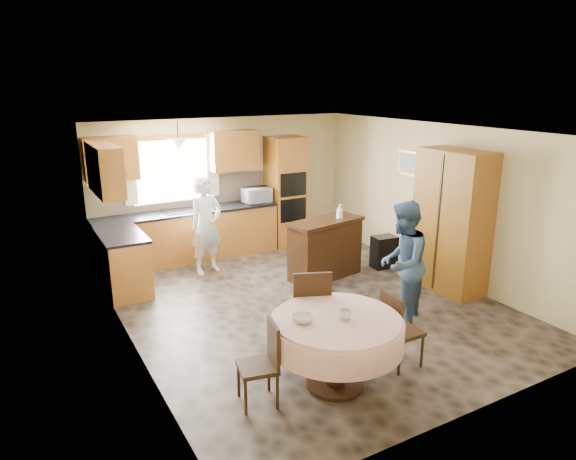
% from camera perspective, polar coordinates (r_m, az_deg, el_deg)
% --- Properties ---
extents(floor, '(5.00, 6.00, 0.01)m').
position_cam_1_polar(floor, '(7.61, 2.05, -8.12)').
color(floor, brown).
rests_on(floor, ground).
extents(ceiling, '(5.00, 6.00, 0.01)m').
position_cam_1_polar(ceiling, '(6.96, 2.26, 10.97)').
color(ceiling, white).
rests_on(ceiling, wall_back).
extents(wall_back, '(5.00, 0.02, 2.50)m').
position_cam_1_polar(wall_back, '(9.80, -7.09, 5.01)').
color(wall_back, '#D4C288').
rests_on(wall_back, floor).
extents(wall_front, '(5.00, 0.02, 2.50)m').
position_cam_1_polar(wall_front, '(5.02, 20.47, -6.93)').
color(wall_front, '#D4C288').
rests_on(wall_front, floor).
extents(wall_left, '(0.02, 6.00, 2.50)m').
position_cam_1_polar(wall_left, '(6.30, -17.65, -1.99)').
color(wall_left, '#D4C288').
rests_on(wall_left, floor).
extents(wall_right, '(0.02, 6.00, 2.50)m').
position_cam_1_polar(wall_right, '(8.72, 16.32, 3.08)').
color(wall_right, '#D4C288').
rests_on(wall_right, floor).
extents(window, '(1.40, 0.03, 1.10)m').
position_cam_1_polar(window, '(9.39, -12.79, 6.42)').
color(window, white).
rests_on(window, wall_back).
extents(curtain_left, '(0.22, 0.02, 1.15)m').
position_cam_1_polar(curtain_left, '(9.15, -17.23, 6.16)').
color(curtain_left, white).
rests_on(curtain_left, wall_back).
extents(curtain_right, '(0.22, 0.02, 1.15)m').
position_cam_1_polar(curtain_right, '(9.57, -8.40, 7.13)').
color(curtain_right, white).
rests_on(curtain_right, wall_back).
extents(base_cab_back, '(3.30, 0.60, 0.88)m').
position_cam_1_polar(base_cab_back, '(9.44, -10.98, -0.68)').
color(base_cab_back, '#C77435').
rests_on(base_cab_back, floor).
extents(counter_back, '(3.30, 0.64, 0.04)m').
position_cam_1_polar(counter_back, '(9.31, -11.14, 2.03)').
color(counter_back, black).
rests_on(counter_back, base_cab_back).
extents(base_cab_left, '(0.60, 1.20, 0.88)m').
position_cam_1_polar(base_cab_left, '(8.29, -17.83, -3.57)').
color(base_cab_left, '#C77435').
rests_on(base_cab_left, floor).
extents(counter_left, '(0.64, 1.20, 0.04)m').
position_cam_1_polar(counter_left, '(8.15, -18.10, -0.53)').
color(counter_left, black).
rests_on(counter_left, base_cab_left).
extents(backsplash, '(3.30, 0.02, 0.55)m').
position_cam_1_polar(backsplash, '(9.52, -11.79, 4.03)').
color(backsplash, tan).
rests_on(backsplash, wall_back).
extents(wall_cab_left, '(0.85, 0.33, 0.72)m').
position_cam_1_polar(wall_cab_left, '(8.96, -19.11, 7.49)').
color(wall_cab_left, '#AA762A').
rests_on(wall_cab_left, wall_back).
extents(wall_cab_right, '(0.90, 0.33, 0.72)m').
position_cam_1_polar(wall_cab_right, '(9.60, -6.01, 8.81)').
color(wall_cab_right, '#AA762A').
rests_on(wall_cab_right, wall_back).
extents(wall_cab_side, '(0.33, 1.20, 0.72)m').
position_cam_1_polar(wall_cab_side, '(7.91, -19.70, 6.36)').
color(wall_cab_side, '#AA762A').
rests_on(wall_cab_side, wall_left).
extents(oven_tower, '(0.66, 0.62, 2.12)m').
position_cam_1_polar(oven_tower, '(10.05, -0.29, 4.31)').
color(oven_tower, '#C77435').
rests_on(oven_tower, floor).
extents(oven_upper, '(0.56, 0.01, 0.45)m').
position_cam_1_polar(oven_upper, '(9.75, 0.61, 5.07)').
color(oven_upper, black).
rests_on(oven_upper, oven_tower).
extents(oven_lower, '(0.56, 0.01, 0.45)m').
position_cam_1_polar(oven_lower, '(9.85, 0.60, 2.22)').
color(oven_lower, black).
rests_on(oven_lower, oven_tower).
extents(pendant, '(0.36, 0.36, 0.18)m').
position_cam_1_polar(pendant, '(8.86, -12.08, 9.30)').
color(pendant, beige).
rests_on(pendant, ceiling).
extents(sideboard, '(1.36, 0.76, 0.92)m').
position_cam_1_polar(sideboard, '(8.45, 4.15, -2.27)').
color(sideboard, '#3A2310').
rests_on(sideboard, floor).
extents(space_heater, '(0.44, 0.33, 0.56)m').
position_cam_1_polar(space_heater, '(9.07, 10.61, -2.40)').
color(space_heater, black).
rests_on(space_heater, floor).
extents(cupboard, '(0.57, 1.14, 2.17)m').
position_cam_1_polar(cupboard, '(8.17, 17.73, 0.91)').
color(cupboard, '#C77435').
rests_on(cupboard, floor).
extents(dining_table, '(1.39, 1.39, 0.79)m').
position_cam_1_polar(dining_table, '(5.45, 5.37, -11.35)').
color(dining_table, '#3A2310').
rests_on(dining_table, floor).
extents(chair_left, '(0.44, 0.44, 0.87)m').
position_cam_1_polar(chair_left, '(5.26, -2.67, -14.14)').
color(chair_left, '#3A2310').
rests_on(chair_left, floor).
extents(chair_back, '(0.60, 0.60, 1.07)m').
position_cam_1_polar(chair_back, '(6.07, 2.51, -8.60)').
color(chair_back, '#3A2310').
rests_on(chair_back, floor).
extents(chair_right, '(0.39, 0.39, 0.89)m').
position_cam_1_polar(chair_right, '(5.97, 12.05, -10.45)').
color(chair_right, '#3A2310').
rests_on(chair_right, floor).
extents(framed_picture, '(0.06, 0.52, 0.43)m').
position_cam_1_polar(framed_picture, '(9.08, 13.36, 7.23)').
color(framed_picture, gold).
rests_on(framed_picture, wall_right).
extents(microwave, '(0.53, 0.37, 0.28)m').
position_cam_1_polar(microwave, '(9.73, -3.50, 3.89)').
color(microwave, silver).
rests_on(microwave, counter_back).
extents(person_sink, '(0.67, 0.51, 1.64)m').
position_cam_1_polar(person_sink, '(8.66, -9.06, 0.50)').
color(person_sink, silver).
rests_on(person_sink, floor).
extents(person_dining, '(1.02, 0.98, 1.66)m').
position_cam_1_polar(person_dining, '(6.93, 12.56, -3.59)').
color(person_dining, '#344F72').
rests_on(person_dining, floor).
extents(bowl_sideboard, '(0.30, 0.30, 0.06)m').
position_cam_1_polar(bowl_sideboard, '(8.16, 2.49, 0.66)').
color(bowl_sideboard, '#B2B2B2').
rests_on(bowl_sideboard, sideboard).
extents(bottle_sideboard, '(0.15, 0.15, 0.29)m').
position_cam_1_polar(bottle_sideboard, '(8.43, 5.76, 1.93)').
color(bottle_sideboard, silver).
rests_on(bottle_sideboard, sideboard).
extents(cup_table, '(0.16, 0.16, 0.10)m').
position_cam_1_polar(cup_table, '(5.34, 6.30, -9.29)').
color(cup_table, '#B2B2B2').
rests_on(cup_table, dining_table).
extents(bowl_table, '(0.26, 0.26, 0.07)m').
position_cam_1_polar(bowl_table, '(5.26, 1.63, -9.81)').
color(bowl_table, '#B2B2B2').
rests_on(bowl_table, dining_table).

